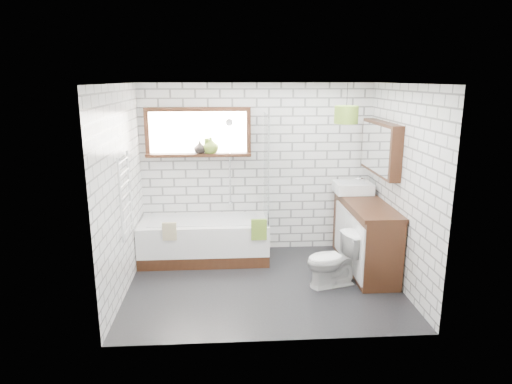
{
  "coord_description": "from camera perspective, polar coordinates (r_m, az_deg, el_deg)",
  "views": [
    {
      "loc": [
        -0.45,
        -5.36,
        2.56
      ],
      "look_at": [
        -0.08,
        0.25,
        1.15
      ],
      "focal_mm": 32.0,
      "sensor_mm": 36.0,
      "label": 1
    }
  ],
  "objects": [
    {
      "name": "wall_front",
      "position": [
        4.28,
        2.42,
        -3.78
      ],
      "size": [
        3.4,
        0.01,
        2.5
      ],
      "primitive_type": "cube",
      "color": "white",
      "rests_on": "ground"
    },
    {
      "name": "toilet",
      "position": [
        5.87,
        9.58,
        -8.37
      ],
      "size": [
        0.55,
        0.75,
        0.68
      ],
      "primitive_type": "imported",
      "rotation": [
        0.0,
        0.0,
        -1.31
      ],
      "color": "white",
      "rests_on": "floor"
    },
    {
      "name": "vase_dark",
      "position": [
        6.67,
        -7.04,
        5.4
      ],
      "size": [
        0.19,
        0.19,
        0.18
      ],
      "primitive_type": "imported",
      "rotation": [
        0.0,
        0.0,
        0.1
      ],
      "color": "black",
      "rests_on": "window"
    },
    {
      "name": "ceiling",
      "position": [
        5.38,
        1.05,
        13.46
      ],
      "size": [
        3.4,
        2.6,
        0.01
      ],
      "primitive_type": "cube",
      "color": "white",
      "rests_on": "ground"
    },
    {
      "name": "towel_radiator",
      "position": [
        5.66,
        -16.02,
        -0.42
      ],
      "size": [
        0.06,
        0.52,
        1.0
      ],
      "primitive_type": "cube",
      "color": "white",
      "rests_on": "wall_left"
    },
    {
      "name": "bottle",
      "position": [
        6.66,
        -6.15,
        5.57
      ],
      "size": [
        0.08,
        0.08,
        0.22
      ],
      "primitive_type": "cylinder",
      "rotation": [
        0.0,
        0.0,
        0.2
      ],
      "color": "olive",
      "rests_on": "window"
    },
    {
      "name": "shower_riser",
      "position": [
        6.73,
        -3.3,
        3.65
      ],
      "size": [
        0.02,
        0.02,
        1.3
      ],
      "primitive_type": "cylinder",
      "color": "silver",
      "rests_on": "wall_back"
    },
    {
      "name": "towel_beige",
      "position": [
        6.23,
        -10.75,
        -4.86
      ],
      "size": [
        0.19,
        0.05,
        0.24
      ],
      "primitive_type": "cube",
      "color": "tan",
      "rests_on": "bathtub"
    },
    {
      "name": "mirror_cabinet",
      "position": [
        6.37,
        15.29,
        5.33
      ],
      "size": [
        0.16,
        1.2,
        0.7
      ],
      "primitive_type": "cube",
      "color": "black",
      "rests_on": "wall_right"
    },
    {
      "name": "wall_left",
      "position": [
        5.66,
        -16.5,
        0.06
      ],
      "size": [
        0.01,
        2.6,
        2.5
      ],
      "primitive_type": "cube",
      "color": "white",
      "rests_on": "ground"
    },
    {
      "name": "shower_screen",
      "position": [
        6.4,
        1.28,
        3.02
      ],
      "size": [
        0.02,
        0.72,
        1.5
      ],
      "primitive_type": "cube",
      "color": "white",
      "rests_on": "bathtub"
    },
    {
      "name": "vanity",
      "position": [
        6.46,
        13.44,
        -5.21
      ],
      "size": [
        0.53,
        1.65,
        0.95
      ],
      "primitive_type": "cube",
      "color": "black",
      "rests_on": "floor"
    },
    {
      "name": "vase_olive",
      "position": [
        6.66,
        -5.67,
        5.65
      ],
      "size": [
        0.25,
        0.25,
        0.23
      ],
      "primitive_type": "imported",
      "rotation": [
        0.0,
        0.0,
        0.14
      ],
      "color": "olive",
      "rests_on": "window"
    },
    {
      "name": "basin",
      "position": [
        6.75,
        11.99,
        0.56
      ],
      "size": [
        0.52,
        0.45,
        0.15
      ],
      "primitive_type": "cube",
      "color": "white",
      "rests_on": "vanity"
    },
    {
      "name": "wall_right",
      "position": [
        5.92,
        17.67,
        0.58
      ],
      "size": [
        0.01,
        2.6,
        2.5
      ],
      "primitive_type": "cube",
      "color": "white",
      "rests_on": "ground"
    },
    {
      "name": "floor",
      "position": [
        5.95,
        0.94,
        -11.48
      ],
      "size": [
        3.4,
        2.6,
        0.01
      ],
      "primitive_type": "cube",
      "color": "black",
      "rests_on": "ground"
    },
    {
      "name": "tap",
      "position": [
        6.79,
        13.32,
        1.05
      ],
      "size": [
        0.04,
        0.04,
        0.17
      ],
      "primitive_type": "cylinder",
      "rotation": [
        0.0,
        0.0,
        -0.23
      ],
      "color": "silver",
      "rests_on": "vanity"
    },
    {
      "name": "towel_green",
      "position": [
        6.2,
        0.37,
        -4.71
      ],
      "size": [
        0.21,
        0.06,
        0.29
      ],
      "primitive_type": "cube",
      "color": "olive",
      "rests_on": "bathtub"
    },
    {
      "name": "pendant",
      "position": [
        6.11,
        11.22,
        9.46
      ],
      "size": [
        0.31,
        0.31,
        0.23
      ],
      "primitive_type": "cylinder",
      "color": "olive",
      "rests_on": "ceiling"
    },
    {
      "name": "wall_back",
      "position": [
        6.8,
        0.09,
        2.93
      ],
      "size": [
        3.4,
        0.01,
        2.5
      ],
      "primitive_type": "cube",
      "color": "white",
      "rests_on": "ground"
    },
    {
      "name": "bathtub",
      "position": [
        6.66,
        -6.44,
        -5.94
      ],
      "size": [
        1.82,
        0.8,
        0.59
      ],
      "primitive_type": "cube",
      "color": "white",
      "rests_on": "floor"
    },
    {
      "name": "window",
      "position": [
        6.67,
        -7.25,
        7.38
      ],
      "size": [
        1.52,
        0.16,
        0.68
      ],
      "primitive_type": "cube",
      "color": "black",
      "rests_on": "wall_back"
    }
  ]
}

